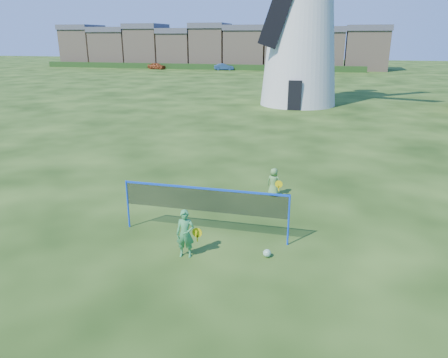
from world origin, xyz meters
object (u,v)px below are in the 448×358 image
windmill (302,22)px  player_girl (185,234)px  badminton_net (204,201)px  car_left (157,66)px  player_boy (274,182)px  car_right (224,67)px  play_ball (267,253)px

windmill → player_girl: bearing=-91.4°
badminton_net → car_left: badminton_net is taller
badminton_net → player_boy: 4.23m
player_boy → car_left: bearing=-49.7°
player_girl → car_left: 72.28m
badminton_net → car_left: 71.10m
player_girl → car_right: (-15.81, 67.10, -0.09)m
player_boy → play_ball: player_boy is taller
play_ball → car_right: (-17.98, 66.60, 0.48)m
car_right → windmill: bearing=-174.1°
windmill → player_boy: (1.01, -23.28, -6.40)m
windmill → player_boy: bearing=-87.5°
windmill → badminton_net: windmill is taller
windmill → player_girl: size_ratio=15.24×
windmill → car_left: windmill is taller
windmill → player_boy: size_ratio=19.20×
play_ball → player_boy: bearing=95.7°
badminton_net → play_ball: 2.43m
player_girl → player_boy: 5.51m
player_boy → car_right: size_ratio=0.30×
badminton_net → car_right: badminton_net is taller
player_girl → windmill: bearing=80.8°
player_boy → car_right: 64.29m
badminton_net → play_ball: bearing=-22.6°
player_boy → car_right: car_right is taller
badminton_net → player_boy: size_ratio=4.69×
play_ball → car_left: car_left is taller
play_ball → car_left: size_ratio=0.06×
windmill → car_right: size_ratio=5.77×
windmill → car_left: (-29.38, 37.82, -6.34)m
player_girl → play_ball: (2.17, 0.50, -0.57)m
windmill → badminton_net: size_ratio=4.09×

